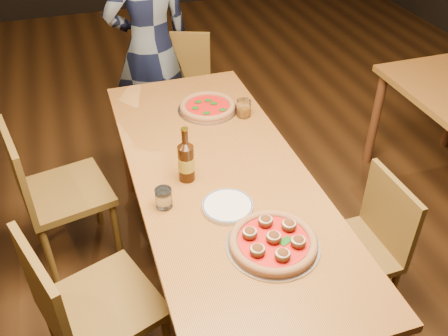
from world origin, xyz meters
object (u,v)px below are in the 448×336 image
object	(u,v)px
pizza_meatball	(273,242)
amber_glass	(244,108)
chair_main_nw	(102,304)
chair_end	(177,103)
table_main	(221,186)
pizza_margherita	(208,107)
beer_bottle	(186,162)
chair_main_e	(350,251)
plate_stack	(228,207)
chair_main_sw	(66,191)
water_glass	(164,198)
diner	(150,47)

from	to	relation	value
pizza_meatball	amber_glass	xyz separation A→B (m)	(0.22, 0.96, 0.02)
chair_main_nw	chair_end	distance (m)	1.68
table_main	chair_end	distance (m)	1.21
pizza_margherita	beer_bottle	size ratio (longest dim) A/B	1.24
chair_main_e	chair_main_nw	bearing A→B (deg)	-91.54
plate_stack	beer_bottle	distance (m)	0.29
chair_main_sw	pizza_meatball	bearing A→B (deg)	-152.85
beer_bottle	amber_glass	distance (m)	0.63
chair_end	plate_stack	xyz separation A→B (m)	(-0.10, -1.43, 0.29)
pizza_meatball	plate_stack	bearing A→B (deg)	110.82
chair_end	water_glass	distance (m)	1.41
chair_main_nw	chair_main_sw	xyz separation A→B (m)	(-0.10, 0.81, -0.00)
water_glass	diner	size ratio (longest dim) A/B	0.06
chair_end	chair_main_e	bearing A→B (deg)	-51.15
amber_glass	diner	distance (m)	0.97
table_main	water_glass	world-z (taller)	water_glass
chair_main_nw	pizza_margherita	xyz separation A→B (m)	(0.74, 0.93, 0.31)
amber_glass	table_main	bearing A→B (deg)	-121.25
beer_bottle	chair_end	bearing A→B (deg)	79.57
chair_end	chair_main_sw	bearing A→B (deg)	-116.01
chair_main_e	water_glass	world-z (taller)	water_glass
chair_main_nw	pizza_meatball	bearing A→B (deg)	-122.37
diner	chair_main_sw	bearing A→B (deg)	40.76
chair_main_nw	chair_main_sw	distance (m)	0.82
chair_main_sw	diner	size ratio (longest dim) A/B	0.57
table_main	diner	world-z (taller)	diner
chair_main_nw	amber_glass	world-z (taller)	chair_main_nw
pizza_meatball	pizza_margherita	bearing A→B (deg)	87.34
chair_main_e	beer_bottle	size ratio (longest dim) A/B	3.06
amber_glass	beer_bottle	bearing A→B (deg)	-134.39
chair_end	water_glass	xyz separation A→B (m)	(-0.36, -1.33, 0.33)
pizza_margherita	diner	distance (m)	0.81
chair_main_nw	beer_bottle	size ratio (longest dim) A/B	3.46
table_main	chair_main_e	world-z (taller)	chair_main_e
chair_main_e	diner	distance (m)	1.87
pizza_margherita	water_glass	xyz separation A→B (m)	(-0.41, -0.72, 0.02)
chair_main_e	table_main	bearing A→B (deg)	-124.28
pizza_margherita	chair_end	bearing A→B (deg)	94.56
table_main	chair_main_sw	world-z (taller)	chair_main_sw
chair_main_sw	diner	xyz separation A→B (m)	(0.67, 0.91, 0.36)
plate_stack	water_glass	distance (m)	0.28
table_main	pizza_margherita	size ratio (longest dim) A/B	5.98
table_main	pizza_meatball	bearing A→B (deg)	-83.72
pizza_margherita	water_glass	bearing A→B (deg)	-119.45
table_main	chair_main_sw	size ratio (longest dim) A/B	2.15
chair_end	pizza_margherita	size ratio (longest dim) A/B	2.80
pizza_margherita	plate_stack	xyz separation A→B (m)	(-0.15, -0.82, -0.01)
beer_bottle	amber_glass	bearing A→B (deg)	45.61
chair_main_e	chair_end	size ratio (longest dim) A/B	0.88
table_main	plate_stack	distance (m)	0.26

